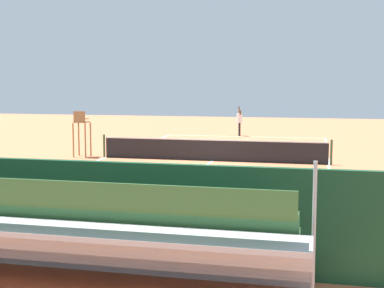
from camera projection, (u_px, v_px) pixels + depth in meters
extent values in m
plane|color=#CC7047|center=(212.00, 161.00, 24.20)|extent=(60.00, 60.00, 0.00)
cube|color=white|center=(245.00, 137.00, 34.84)|extent=(10.00, 0.10, 0.01)
cube|color=white|center=(128.00, 223.00, 13.55)|extent=(10.00, 0.10, 0.01)
cube|color=white|center=(329.00, 165.00, 23.08)|extent=(0.10, 22.00, 0.01)
cube|color=white|center=(106.00, 157.00, 25.32)|extent=(0.10, 22.00, 0.01)
cube|color=white|center=(233.00, 145.00, 30.05)|extent=(7.50, 0.10, 0.01)
cube|color=white|center=(178.00, 186.00, 18.34)|extent=(7.50, 0.10, 0.01)
cube|color=white|center=(212.00, 161.00, 24.20)|extent=(0.10, 12.10, 0.01)
cube|color=white|center=(245.00, 137.00, 34.84)|extent=(0.10, 0.30, 0.01)
cube|color=black|center=(212.00, 151.00, 24.15)|extent=(10.00, 0.02, 0.91)
cube|color=white|center=(212.00, 140.00, 24.09)|extent=(10.00, 0.04, 0.06)
cylinder|color=#2D5133|center=(331.00, 152.00, 22.99)|extent=(0.10, 0.10, 1.07)
cylinder|color=#2D5133|center=(104.00, 146.00, 25.28)|extent=(0.10, 0.10, 1.07)
cube|color=#194228|center=(75.00, 212.00, 10.53)|extent=(18.00, 0.16, 2.00)
cube|color=#B2B2B7|center=(68.00, 256.00, 10.28)|extent=(9.00, 0.10, 0.45)
cube|color=#B2B2B7|center=(59.00, 252.00, 9.92)|extent=(9.00, 0.80, 0.08)
cube|color=#B2B2B7|center=(69.00, 256.00, 10.31)|extent=(9.00, 0.04, 0.45)
cube|color=#386B38|center=(56.00, 231.00, 9.78)|extent=(8.60, 0.36, 0.04)
cube|color=#386B38|center=(51.00, 223.00, 9.58)|extent=(8.60, 0.03, 0.36)
cube|color=#B2B2B7|center=(37.00, 241.00, 9.10)|extent=(9.00, 0.80, 0.08)
cube|color=#B2B2B7|center=(48.00, 245.00, 9.48)|extent=(9.00, 0.04, 0.45)
cube|color=#386B38|center=(33.00, 218.00, 8.95)|extent=(8.60, 0.36, 0.04)
cube|color=#386B38|center=(27.00, 208.00, 8.75)|extent=(8.60, 0.03, 0.36)
cube|color=#B2B2B7|center=(9.00, 227.00, 8.27)|extent=(9.00, 0.80, 0.08)
cube|color=#B2B2B7|center=(23.00, 232.00, 8.66)|extent=(9.00, 0.04, 0.45)
cube|color=#386B38|center=(4.00, 201.00, 8.13)|extent=(8.60, 0.36, 0.04)
cylinder|color=#B2B2B7|center=(314.00, 240.00, 8.05)|extent=(0.06, 0.06, 2.35)
cube|color=#2D2D33|center=(281.00, 241.00, 9.05)|extent=(0.32, 0.40, 0.12)
cylinder|color=#9399A3|center=(281.00, 226.00, 8.90)|extent=(0.30, 0.30, 0.45)
sphere|color=tan|center=(281.00, 206.00, 8.86)|extent=(0.20, 0.20, 0.20)
cube|color=#2D2D33|center=(87.00, 228.00, 9.82)|extent=(0.32, 0.40, 0.12)
cylinder|color=orange|center=(84.00, 214.00, 9.67)|extent=(0.30, 0.30, 0.45)
sphere|color=beige|center=(83.00, 196.00, 9.64)|extent=(0.20, 0.20, 0.20)
cylinder|color=olive|center=(91.00, 139.00, 25.72)|extent=(0.07, 0.07, 1.60)
cylinder|color=olive|center=(79.00, 139.00, 25.86)|extent=(0.07, 0.07, 1.60)
cylinder|color=olive|center=(85.00, 140.00, 25.14)|extent=(0.07, 0.07, 1.60)
cylinder|color=olive|center=(73.00, 140.00, 25.28)|extent=(0.07, 0.07, 1.60)
cube|color=olive|center=(82.00, 122.00, 25.41)|extent=(0.56, 0.56, 0.06)
cube|color=olive|center=(79.00, 116.00, 25.14)|extent=(0.56, 0.06, 0.48)
cube|color=olive|center=(87.00, 119.00, 25.33)|extent=(0.04, 0.48, 0.04)
cube|color=olive|center=(76.00, 119.00, 25.45)|extent=(0.04, 0.48, 0.04)
cube|color=#234C2D|center=(231.00, 238.00, 10.72)|extent=(1.80, 0.40, 0.05)
cylinder|color=#234C2D|center=(269.00, 251.00, 10.57)|extent=(0.06, 0.06, 0.45)
cylinder|color=#234C2D|center=(194.00, 246.00, 10.91)|extent=(0.06, 0.06, 0.45)
cube|color=#234C2D|center=(230.00, 225.00, 10.51)|extent=(1.80, 0.04, 0.36)
cube|color=#B22D2D|center=(136.00, 247.00, 10.98)|extent=(0.90, 0.36, 0.36)
cylinder|color=black|center=(239.00, 129.00, 35.42)|extent=(0.14, 0.14, 0.85)
cylinder|color=black|center=(239.00, 129.00, 35.20)|extent=(0.14, 0.14, 0.85)
cylinder|color=white|center=(240.00, 118.00, 35.22)|extent=(0.41, 0.41, 0.60)
sphere|color=brown|center=(240.00, 112.00, 35.18)|extent=(0.22, 0.22, 0.22)
cylinder|color=brown|center=(240.00, 111.00, 34.95)|extent=(0.26, 0.13, 0.55)
cylinder|color=brown|center=(240.00, 117.00, 35.44)|extent=(0.10, 0.10, 0.50)
cylinder|color=black|center=(229.00, 135.00, 35.92)|extent=(0.07, 0.28, 0.03)
torus|color=#D8CC4C|center=(229.00, 135.00, 35.65)|extent=(0.34, 0.34, 0.02)
cylinder|color=white|center=(229.00, 135.00, 35.65)|extent=(0.25, 0.25, 0.00)
sphere|color=#CCDB33|center=(262.00, 139.00, 32.93)|extent=(0.07, 0.07, 0.07)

